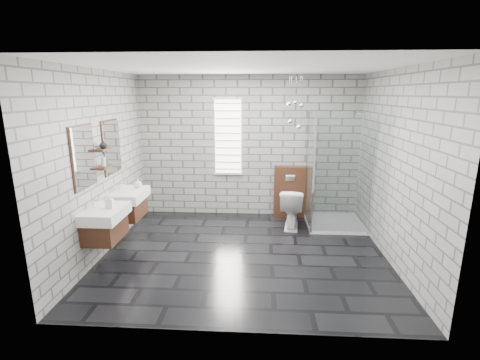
# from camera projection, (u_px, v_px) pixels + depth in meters

# --- Properties ---
(floor) EXTENTS (4.20, 3.60, 0.02)m
(floor) POSITION_uv_depth(u_px,v_px,m) (244.00, 254.00, 5.28)
(floor) COLOR black
(floor) RESTS_ON ground
(ceiling) EXTENTS (4.20, 3.60, 0.02)m
(ceiling) POSITION_uv_depth(u_px,v_px,m) (245.00, 66.00, 4.62)
(ceiling) COLOR white
(ceiling) RESTS_ON wall_back
(wall_back) EXTENTS (4.20, 0.02, 2.70)m
(wall_back) POSITION_uv_depth(u_px,v_px,m) (249.00, 147.00, 6.70)
(wall_back) COLOR #969791
(wall_back) RESTS_ON floor
(wall_front) EXTENTS (4.20, 0.02, 2.70)m
(wall_front) POSITION_uv_depth(u_px,v_px,m) (235.00, 206.00, 3.20)
(wall_front) COLOR #969791
(wall_front) RESTS_ON floor
(wall_left) EXTENTS (0.02, 3.60, 2.70)m
(wall_left) POSITION_uv_depth(u_px,v_px,m) (100.00, 164.00, 5.07)
(wall_left) COLOR #969791
(wall_left) RESTS_ON floor
(wall_right) EXTENTS (0.02, 3.60, 2.70)m
(wall_right) POSITION_uv_depth(u_px,v_px,m) (396.00, 168.00, 4.83)
(wall_right) COLOR #969791
(wall_right) RESTS_ON floor
(vanity_left) EXTENTS (0.47, 0.70, 1.57)m
(vanity_left) POSITION_uv_depth(u_px,v_px,m) (103.00, 215.00, 4.72)
(vanity_left) COLOR #422214
(vanity_left) RESTS_ON wall_left
(vanity_right) EXTENTS (0.47, 0.70, 1.57)m
(vanity_right) POSITION_uv_depth(u_px,v_px,m) (127.00, 196.00, 5.57)
(vanity_right) COLOR #422214
(vanity_right) RESTS_ON wall_left
(shelf_lower) EXTENTS (0.14, 0.30, 0.03)m
(shelf_lower) POSITION_uv_depth(u_px,v_px,m) (104.00, 167.00, 5.03)
(shelf_lower) COLOR #422214
(shelf_lower) RESTS_ON wall_left
(shelf_upper) EXTENTS (0.14, 0.30, 0.03)m
(shelf_upper) POSITION_uv_depth(u_px,v_px,m) (103.00, 149.00, 4.96)
(shelf_upper) COLOR #422214
(shelf_upper) RESTS_ON wall_left
(window) EXTENTS (0.56, 0.05, 1.48)m
(window) POSITION_uv_depth(u_px,v_px,m) (228.00, 137.00, 6.65)
(window) COLOR white
(window) RESTS_ON wall_back
(cistern_panel) EXTENTS (0.60, 0.20, 1.00)m
(cistern_panel) POSITION_uv_depth(u_px,v_px,m) (289.00, 192.00, 6.76)
(cistern_panel) COLOR #422214
(cistern_panel) RESTS_ON floor
(flush_plate) EXTENTS (0.18, 0.01, 0.12)m
(flush_plate) POSITION_uv_depth(u_px,v_px,m) (290.00, 178.00, 6.58)
(flush_plate) COLOR silver
(flush_plate) RESTS_ON cistern_panel
(shower_enclosure) EXTENTS (1.00, 1.00, 2.03)m
(shower_enclosure) POSITION_uv_depth(u_px,v_px,m) (331.00, 200.00, 6.21)
(shower_enclosure) COLOR white
(shower_enclosure) RESTS_ON floor
(pendant_cluster) EXTENTS (0.32, 0.20, 0.95)m
(pendant_cluster) POSITION_uv_depth(u_px,v_px,m) (295.00, 111.00, 6.06)
(pendant_cluster) COLOR silver
(pendant_cluster) RESTS_ON ceiling
(toilet) EXTENTS (0.48, 0.75, 0.72)m
(toilet) POSITION_uv_depth(u_px,v_px,m) (292.00, 208.00, 6.25)
(toilet) COLOR white
(toilet) RESTS_ON floor
(soap_bottle_a) EXTENTS (0.10, 0.10, 0.20)m
(soap_bottle_a) POSITION_uv_depth(u_px,v_px,m) (109.00, 201.00, 4.67)
(soap_bottle_a) COLOR #B2B2B2
(soap_bottle_a) RESTS_ON vanity_left
(soap_bottle_b) EXTENTS (0.13, 0.13, 0.16)m
(soap_bottle_b) POSITION_uv_depth(u_px,v_px,m) (138.00, 183.00, 5.70)
(soap_bottle_b) COLOR #B2B2B2
(soap_bottle_b) RESTS_ON vanity_right
(soap_bottle_c) EXTENTS (0.08, 0.08, 0.18)m
(soap_bottle_c) POSITION_uv_depth(u_px,v_px,m) (103.00, 161.00, 4.97)
(soap_bottle_c) COLOR #B2B2B2
(soap_bottle_c) RESTS_ON shelf_lower
(vase) EXTENTS (0.11, 0.11, 0.11)m
(vase) POSITION_uv_depth(u_px,v_px,m) (103.00, 144.00, 4.96)
(vase) COLOR #B2B2B2
(vase) RESTS_ON shelf_upper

